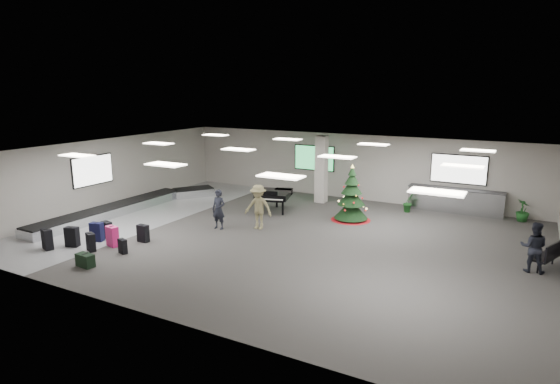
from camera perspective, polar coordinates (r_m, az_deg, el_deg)
The scene contains 21 objects.
ground at distance 17.50m, azimuth 0.59°, elevation -5.45°, with size 18.00×18.00×0.00m, color #353331.
room_envelope at distance 17.68m, azimuth 0.54°, elevation 2.53°, with size 18.02×14.02×3.21m.
baggage_carousel at distance 22.03m, azimuth -17.83°, elevation -1.68°, with size 2.28×9.71×0.43m.
service_counter at distance 22.08m, azimuth 20.56°, elevation -0.96°, with size 4.05×0.65×1.08m.
suitcase_0 at distance 17.87m, azimuth -24.01°, elevation -5.02°, with size 0.51×0.37×0.73m.
suitcase_1 at distance 17.17m, azimuth -22.07°, elevation -5.68°, with size 0.45×0.35×0.64m.
pink_suitcase at distance 17.39m, azimuth -19.76°, elevation -5.11°, with size 0.50×0.35×0.74m.
suitcase_3 at distance 17.54m, azimuth -16.35°, elevation -4.86°, with size 0.42×0.23×0.65m.
navy_suitcase at distance 18.14m, azimuth -21.43°, elevation -4.55°, with size 0.50×0.37×0.71m.
suitcase_5 at distance 17.94m, azimuth -26.51°, elevation -5.17°, with size 0.54×0.41×0.74m.
green_duffel at distance 15.83m, azimuth -22.65°, elevation -7.68°, with size 0.63×0.35×0.43m.
suitcase_7 at distance 16.59m, azimuth -18.63°, elevation -6.28°, with size 0.38×0.27×0.51m.
suitcase_8 at distance 18.40m, azimuth -20.36°, elevation -4.34°, with size 0.46×0.33×0.64m.
christmas_tree at distance 19.66m, azimuth 8.69°, elevation -1.10°, with size 1.66×1.66×2.37m.
grand_piano at distance 20.86m, azimuth -0.82°, elevation -0.36°, with size 1.84×2.13×1.04m.
bench at distance 16.53m, azimuth 30.09°, elevation -6.51°, with size 0.96×1.47×0.88m.
traveler_a at distance 18.39m, azimuth -7.49°, elevation -2.12°, with size 0.57×0.37×1.56m, color black.
traveler_b at distance 18.24m, azimuth -2.66°, elevation -1.83°, with size 1.14×0.65×1.76m, color #857C52.
traveler_bench at distance 15.96m, azimuth 28.53°, elevation -5.93°, with size 0.75×0.59×1.55m, color black.
potted_plant_left at distance 21.53m, azimuth 15.38°, elevation -1.24°, with size 0.48×0.39×0.87m, color #14401C.
potted_plant_right at distance 21.77m, azimuth 27.48°, elevation -2.01°, with size 0.52×0.52×0.92m, color #14401C.
Camera 1 is at (7.80, -14.69, 5.45)m, focal length 30.00 mm.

